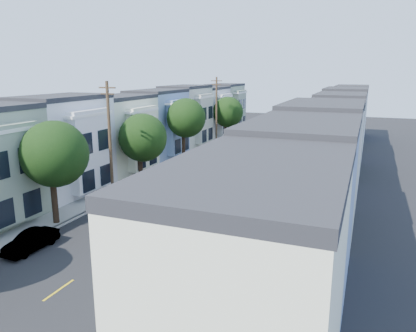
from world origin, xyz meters
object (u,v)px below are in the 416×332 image
at_px(parked_right_a, 190,249).
at_px(parked_right_b, 217,222).
at_px(tree_c, 142,138).
at_px(fedex_truck, 219,173).
at_px(motorcycle, 131,328).
at_px(parked_right_c, 275,167).
at_px(tree_b, 54,154).
at_px(parked_right_d, 291,151).
at_px(parked_left_b, 31,241).
at_px(tree_e, 227,112).
at_px(utility_pole_near, 110,141).
at_px(tree_far_r, 311,125).
at_px(parked_left_c, 124,194).
at_px(tree_d, 185,118).
at_px(parked_left_d, 171,170).
at_px(utility_pole_far, 216,112).
at_px(lead_sedan, 250,163).

relative_size(parked_right_a, parked_right_b, 0.98).
distance_m(tree_c, fedex_truck, 8.24).
bearing_deg(parked_right_b, tree_c, 134.81).
bearing_deg(tree_c, motorcycle, -60.84).
relative_size(parked_right_a, motorcycle, 2.21).
bearing_deg(parked_right_c, tree_b, -123.60).
relative_size(parked_right_d, motorcycle, 2.50).
xyz_separation_m(parked_left_b, parked_right_b, (9.80, 6.94, 0.16)).
height_order(parked_right_b, parked_right_d, parked_right_b).
relative_size(parked_right_c, motorcycle, 1.97).
height_order(tree_e, parked_left_b, tree_e).
bearing_deg(parked_left_b, utility_pole_near, 98.60).
relative_size(tree_far_r, parked_left_c, 1.13).
distance_m(tree_far_r, utility_pole_near, 30.07).
distance_m(tree_far_r, parked_right_b, 31.08).
relative_size(utility_pole_near, parked_right_a, 2.21).
height_order(tree_c, tree_d, tree_d).
bearing_deg(parked_left_d, tree_c, -116.10).
height_order(tree_d, fedex_truck, tree_d).
xyz_separation_m(parked_left_d, parked_right_d, (9.80, 15.50, -0.06)).
xyz_separation_m(tree_d, utility_pole_far, (0.00, 10.64, -0.32)).
bearing_deg(parked_right_d, parked_right_b, -84.49).
bearing_deg(parked_left_b, tree_b, 110.08).
height_order(utility_pole_far, lead_sedan, utility_pole_far).
bearing_deg(lead_sedan, utility_pole_near, -126.04).
relative_size(utility_pole_far, parked_left_c, 2.08).
relative_size(tree_far_r, parked_left_b, 1.49).
bearing_deg(parked_right_d, lead_sedan, -104.39).
relative_size(tree_d, tree_far_r, 1.44).
distance_m(parked_right_c, parked_right_d, 9.69).
relative_size(parked_left_c, parked_right_a, 1.07).
bearing_deg(tree_b, utility_pole_near, 89.98).
bearing_deg(tree_c, tree_e, 90.00).
distance_m(tree_e, parked_right_b, 36.69).
xyz_separation_m(parked_right_c, parked_right_d, (0.00, 9.69, 0.06)).
relative_size(tree_d, parked_right_b, 1.71).
bearing_deg(parked_left_d, parked_right_c, 27.02).
distance_m(tree_b, tree_c, 11.98).
bearing_deg(parked_right_c, tree_c, -146.33).
distance_m(tree_b, lead_sedan, 24.09).
bearing_deg(tree_d, parked_right_c, -4.66).
xyz_separation_m(tree_far_r, parked_left_b, (-11.79, -37.80, -3.23)).
distance_m(tree_c, parked_left_b, 16.62).
relative_size(utility_pole_near, utility_pole_far, 1.00).
height_order(utility_pole_far, parked_right_c, utility_pole_far).
relative_size(lead_sedan, parked_left_b, 1.28).
bearing_deg(parked_right_a, parked_right_c, 85.66).
bearing_deg(fedex_truck, tree_far_r, 72.22).
distance_m(parked_right_a, parked_right_d, 32.64).
relative_size(tree_e, parked_right_c, 1.77).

